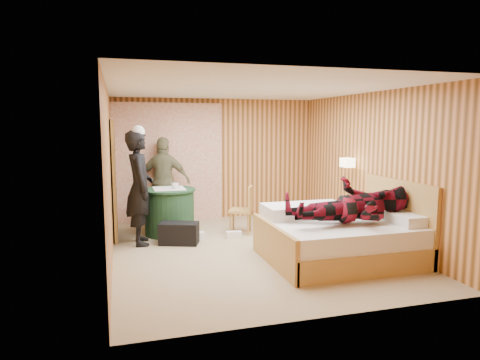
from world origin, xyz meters
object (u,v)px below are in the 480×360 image
object	(u,v)px
nightstand	(348,221)
man_at_table	(164,181)
duffel_bag	(179,233)
chair_far	(165,198)
man_on_bed	(353,194)
bed	(341,237)
chair_near	(245,206)
round_table	(169,211)
woman_standing	(140,188)
wall_lamp	(348,163)

from	to	relation	value
nightstand	man_at_table	bearing A→B (deg)	148.57
duffel_bag	chair_far	bearing A→B (deg)	112.82
man_at_table	man_on_bed	bearing A→B (deg)	146.17
bed	man_at_table	distance (m)	3.75
nightstand	chair_near	world-z (taller)	chair_near
round_table	chair_far	bearing A→B (deg)	90.56
bed	man_on_bed	xyz separation A→B (m)	(0.03, -0.23, 0.67)
woman_standing	man_on_bed	xyz separation A→B (m)	(2.80, -1.88, 0.07)
bed	woman_standing	size ratio (longest dim) A/B	1.13
wall_lamp	woman_standing	distance (m)	3.62
man_on_bed	chair_far	bearing A→B (deg)	125.97
bed	chair_near	distance (m)	2.06
bed	round_table	xyz separation A→B (m)	(-2.24, 2.17, 0.09)
chair_near	woman_standing	bearing A→B (deg)	-60.06
bed	chair_near	bearing A→B (deg)	116.75
woman_standing	man_at_table	xyz separation A→B (m)	(0.54, 1.31, -0.07)
wall_lamp	round_table	bearing A→B (deg)	163.52
man_at_table	man_on_bed	xyz separation A→B (m)	(2.27, -3.19, 0.14)
chair_near	round_table	bearing A→B (deg)	-79.94
wall_lamp	chair_near	distance (m)	1.98
bed	woman_standing	world-z (taller)	woman_standing
chair_near	man_at_table	distance (m)	1.77
man_on_bed	wall_lamp	bearing A→B (deg)	62.69
duffel_bag	man_at_table	xyz separation A→B (m)	(-0.07, 1.49, 0.68)
man_at_table	man_on_bed	size ratio (longest dim) A/B	0.97
wall_lamp	chair_far	bearing A→B (deg)	151.73
wall_lamp	nightstand	bearing A→B (deg)	-106.84
nightstand	man_on_bed	world-z (taller)	man_on_bed
wall_lamp	man_on_bed	size ratio (longest dim) A/B	0.15
chair_far	chair_near	world-z (taller)	chair_far
round_table	woman_standing	size ratio (longest dim) A/B	0.50
bed	man_at_table	xyz separation A→B (m)	(-2.24, 2.96, 0.53)
chair_far	chair_near	distance (m)	1.70
chair_far	man_on_bed	bearing A→B (deg)	-59.06
round_table	duffel_bag	world-z (taller)	round_table
chair_far	woman_standing	size ratio (longest dim) A/B	0.50
wall_lamp	nightstand	xyz separation A→B (m)	(-0.04, -0.14, -1.02)
bed	man_on_bed	world-z (taller)	man_on_bed
chair_near	wall_lamp	bearing A→B (deg)	96.17
woman_standing	bed	bearing A→B (deg)	-122.86
man_on_bed	nightstand	bearing A→B (deg)	61.68
wall_lamp	man_on_bed	distance (m)	1.71
wall_lamp	man_at_table	size ratio (longest dim) A/B	0.15
man_at_table	man_on_bed	distance (m)	3.92
wall_lamp	nightstand	size ratio (longest dim) A/B	0.46
wall_lamp	bed	world-z (taller)	wall_lamp
woman_standing	man_on_bed	world-z (taller)	man_on_bed
nightstand	man_at_table	xyz separation A→B (m)	(-3.00, 1.83, 0.58)
wall_lamp	woman_standing	bearing A→B (deg)	173.89
bed	man_at_table	world-z (taller)	man_at_table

